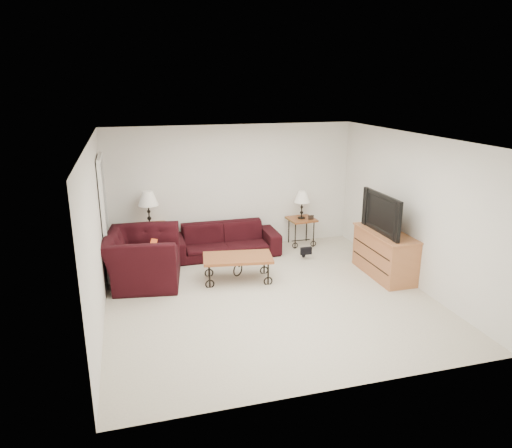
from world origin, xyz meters
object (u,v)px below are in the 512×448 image
Objects in this scene: side_table_right at (301,232)px; television at (387,213)px; coffee_table at (238,268)px; tv_stand at (385,254)px; backpack at (304,247)px; side_table_left at (151,242)px; armchair at (143,258)px; sofa at (225,240)px; lamp_left at (149,209)px; lamp_right at (302,205)px.

television reaches higher than side_table_right.
coffee_table is at bearing -100.19° from television.
tv_stand is 3.01× the size of backpack.
backpack reaches higher than coffee_table.
backpack is at bearing -106.52° from side_table_right.
tv_stand is at bearing -10.11° from coffee_table.
side_table_left reaches higher than side_table_right.
coffee_table is 2.59m from tv_stand.
armchair reaches higher than side_table_left.
sofa is at bearing -173.83° from side_table_right.
side_table_right is 3.45m from armchair.
lamp_left is 4.34m from television.
coffee_table is (1.37, -1.47, -0.12)m from side_table_left.
sofa is 3.16× the size of side_table_left.
side_table_right is 0.86× the size of lamp_left.
lamp_left reaches higher than sofa.
lamp_left is at bearing -1.34° from armchair.
side_table_left is 1.16× the size of lamp_right.
armchair is at bearing 167.02° from coffee_table.
side_table_right is at bearing 0.00° from lamp_left.
side_table_right is (3.08, 0.00, -0.05)m from side_table_left.
lamp_right is at bearing 113.52° from tv_stand.
television is (3.89, -1.92, 0.81)m from side_table_left.
tv_stand is 1.59m from backpack.
armchair is (-1.56, 0.36, 0.22)m from coffee_table.
coffee_table is (-0.04, -1.29, -0.09)m from sofa.
sofa reaches higher than side_table_right.
side_table_right is 0.49× the size of television.
television reaches higher than lamp_right.
backpack is (2.86, -0.74, -0.11)m from side_table_left.
coffee_table is 0.98× the size of television.
lamp_left is 3.05m from backpack.
coffee_table is at bearing -139.35° from side_table_right.
side_table_right reaches higher than backpack.
lamp_right is (3.08, 0.00, -0.14)m from lamp_left.
lamp_right is at bearing 0.00° from lamp_left.
sofa is at bearing 150.63° from backpack.
side_table_right is 0.77m from backpack.
sofa is 4.79× the size of backpack.
backpack is (3.05, 0.37, -0.22)m from armchair.
side_table_left is 1.51× the size of backpack.
lamp_left is 4.40m from tv_stand.
lamp_right is 3.48m from armchair.
side_table_right is at bearing 65.26° from backpack.
side_table_right is at bearing 6.17° from sofa.
side_table_left is 2.96m from backpack.
lamp_right is at bearing -156.98° from television.
lamp_right is at bearing 6.17° from sofa.
tv_stand is (3.91, -1.92, 0.06)m from side_table_left.
side_table_right is 0.49× the size of coffee_table.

